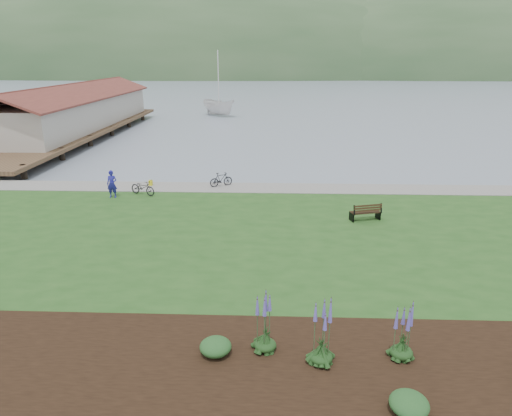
# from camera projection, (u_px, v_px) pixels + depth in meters

# --- Properties ---
(ground) EXTENTS (600.00, 600.00, 0.00)m
(ground) POSITION_uv_depth(u_px,v_px,m) (257.00, 237.00, 21.53)
(ground) COLOR gray
(ground) RESTS_ON ground
(lawn) EXTENTS (34.00, 20.00, 0.40)m
(lawn) POSITION_uv_depth(u_px,v_px,m) (255.00, 250.00, 19.57)
(lawn) COLOR #224E1B
(lawn) RESTS_ON ground
(shoreline_path) EXTENTS (34.00, 2.20, 0.03)m
(shoreline_path) POSITION_uv_depth(u_px,v_px,m) (261.00, 188.00, 27.93)
(shoreline_path) COLOR gray
(shoreline_path) RESTS_ON lawn
(garden_bed) EXTENTS (24.00, 4.40, 0.04)m
(garden_bed) POSITION_uv_depth(u_px,v_px,m) (357.00, 364.00, 12.00)
(garden_bed) COLOR black
(garden_bed) RESTS_ON lawn
(far_hillside) EXTENTS (580.00, 80.00, 38.00)m
(far_hillside) POSITION_uv_depth(u_px,v_px,m) (322.00, 77.00, 181.85)
(far_hillside) COLOR #31532F
(far_hillside) RESTS_ON ground
(pier_pavilion) EXTENTS (8.00, 36.00, 5.40)m
(pier_pavilion) POSITION_uv_depth(u_px,v_px,m) (75.00, 111.00, 47.48)
(pier_pavilion) COLOR #4C3826
(pier_pavilion) RESTS_ON ground
(park_bench) EXTENTS (1.57, 0.96, 0.91)m
(park_bench) POSITION_uv_depth(u_px,v_px,m) (366.00, 212.00, 22.33)
(park_bench) COLOR black
(park_bench) RESTS_ON lawn
(person) EXTENTS (0.68, 0.47, 1.85)m
(person) POSITION_uv_depth(u_px,v_px,m) (112.00, 182.00, 25.85)
(person) COLOR navy
(person) RESTS_ON lawn
(bicycle_a) EXTENTS (1.28, 1.79, 0.89)m
(bicycle_a) POSITION_uv_depth(u_px,v_px,m) (143.00, 187.00, 26.49)
(bicycle_a) COLOR black
(bicycle_a) RESTS_ON lawn
(bicycle_b) EXTENTS (1.07, 1.50, 0.89)m
(bicycle_b) POSITION_uv_depth(u_px,v_px,m) (221.00, 179.00, 28.17)
(bicycle_b) COLOR black
(bicycle_b) RESTS_ON lawn
(sailboat) EXTENTS (15.22, 15.22, 28.12)m
(sailboat) POSITION_uv_depth(u_px,v_px,m) (219.00, 116.00, 64.38)
(sailboat) COLOR silver
(sailboat) RESTS_ON ground
(pannier) EXTENTS (0.22, 0.33, 0.34)m
(pannier) POSITION_uv_depth(u_px,v_px,m) (151.00, 183.00, 28.42)
(pannier) COLOR yellow
(pannier) RESTS_ON lawn
(echium_0) EXTENTS (0.62, 0.62, 2.07)m
(echium_0) POSITION_uv_depth(u_px,v_px,m) (322.00, 335.00, 11.78)
(echium_0) COLOR #153814
(echium_0) RESTS_ON garden_bed
(echium_1) EXTENTS (0.62, 0.62, 1.78)m
(echium_1) POSITION_uv_depth(u_px,v_px,m) (403.00, 335.00, 12.01)
(echium_1) COLOR #153814
(echium_1) RESTS_ON garden_bed
(echium_4) EXTENTS (0.62, 0.62, 2.11)m
(echium_4) POSITION_uv_depth(u_px,v_px,m) (265.00, 323.00, 12.28)
(echium_4) COLOR #153814
(echium_4) RESTS_ON garden_bed
(shrub_0) EXTENTS (0.87, 0.87, 0.43)m
(shrub_0) POSITION_uv_depth(u_px,v_px,m) (216.00, 347.00, 12.32)
(shrub_0) COLOR #1E4C21
(shrub_0) RESTS_ON garden_bed
(shrub_1) EXTENTS (0.90, 0.90, 0.45)m
(shrub_1) POSITION_uv_depth(u_px,v_px,m) (409.00, 404.00, 10.28)
(shrub_1) COLOR #1E4C21
(shrub_1) RESTS_ON garden_bed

